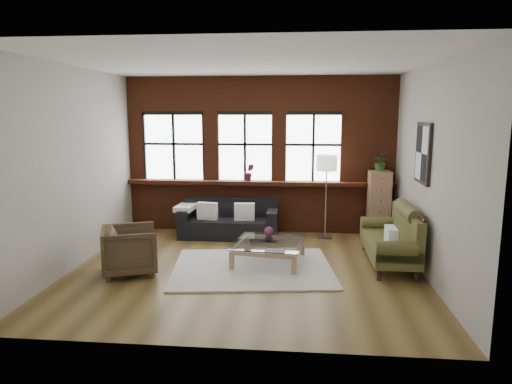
# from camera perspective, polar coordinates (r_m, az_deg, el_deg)

# --- Properties ---
(floor) EXTENTS (5.50, 5.50, 0.00)m
(floor) POSITION_cam_1_polar(r_m,az_deg,el_deg) (7.40, -1.22, -9.60)
(floor) COLOR brown
(floor) RESTS_ON ground
(ceiling) EXTENTS (5.50, 5.50, 0.00)m
(ceiling) POSITION_cam_1_polar(r_m,az_deg,el_deg) (7.01, -1.32, 15.88)
(ceiling) COLOR white
(ceiling) RESTS_ON ground
(wall_back) EXTENTS (5.50, 0.00, 5.50)m
(wall_back) POSITION_cam_1_polar(r_m,az_deg,el_deg) (9.50, 0.47, 4.64)
(wall_back) COLOR #AFACA3
(wall_back) RESTS_ON ground
(wall_front) EXTENTS (5.50, 0.00, 5.50)m
(wall_front) POSITION_cam_1_polar(r_m,az_deg,el_deg) (4.58, -4.88, -1.03)
(wall_front) COLOR #AFACA3
(wall_front) RESTS_ON ground
(wall_left) EXTENTS (0.00, 5.00, 5.00)m
(wall_left) POSITION_cam_1_polar(r_m,az_deg,el_deg) (7.84, -21.70, 2.83)
(wall_left) COLOR #AFACA3
(wall_left) RESTS_ON ground
(wall_right) EXTENTS (0.00, 5.00, 5.00)m
(wall_right) POSITION_cam_1_polar(r_m,az_deg,el_deg) (7.25, 20.89, 2.36)
(wall_right) COLOR #AFACA3
(wall_right) RESTS_ON ground
(brick_backwall) EXTENTS (5.50, 0.12, 3.20)m
(brick_backwall) POSITION_cam_1_polar(r_m,az_deg,el_deg) (9.44, 0.44, 4.60)
(brick_backwall) COLOR maroon
(brick_backwall) RESTS_ON floor
(sill_ledge) EXTENTS (5.50, 0.30, 0.08)m
(sill_ledge) POSITION_cam_1_polar(r_m,az_deg,el_deg) (9.42, 0.39, 1.16)
(sill_ledge) COLOR maroon
(sill_ledge) RESTS_ON brick_backwall
(window_left) EXTENTS (1.38, 0.10, 1.50)m
(window_left) POSITION_cam_1_polar(r_m,az_deg,el_deg) (9.76, -10.19, 5.51)
(window_left) COLOR black
(window_left) RESTS_ON brick_backwall
(window_mid) EXTENTS (1.38, 0.10, 1.50)m
(window_mid) POSITION_cam_1_polar(r_m,az_deg,el_deg) (9.47, -1.37, 5.53)
(window_mid) COLOR black
(window_mid) RESTS_ON brick_backwall
(window_right) EXTENTS (1.38, 0.10, 1.50)m
(window_right) POSITION_cam_1_polar(r_m,az_deg,el_deg) (9.41, 7.17, 5.43)
(window_right) COLOR black
(window_right) RESTS_ON brick_backwall
(wall_poster) EXTENTS (0.05, 0.74, 0.94)m
(wall_poster) POSITION_cam_1_polar(r_m,az_deg,el_deg) (7.50, 20.19, 4.56)
(wall_poster) COLOR black
(wall_poster) RESTS_ON wall_right
(shag_rug) EXTENTS (2.73, 2.26, 0.03)m
(shag_rug) POSITION_cam_1_polar(r_m,az_deg,el_deg) (7.40, -0.44, -9.47)
(shag_rug) COLOR beige
(shag_rug) RESTS_ON floor
(dark_sofa) EXTENTS (1.95, 0.79, 0.71)m
(dark_sofa) POSITION_cam_1_polar(r_m,az_deg,el_deg) (9.18, -3.39, -3.46)
(dark_sofa) COLOR black
(dark_sofa) RESTS_ON floor
(pillow_a) EXTENTS (0.42, 0.20, 0.34)m
(pillow_a) POSITION_cam_1_polar(r_m,az_deg,el_deg) (9.11, -6.10, -2.38)
(pillow_a) COLOR white
(pillow_a) RESTS_ON dark_sofa
(pillow_b) EXTENTS (0.41, 0.17, 0.34)m
(pillow_b) POSITION_cam_1_polar(r_m,az_deg,el_deg) (9.00, -1.45, -2.48)
(pillow_b) COLOR white
(pillow_b) RESTS_ON dark_sofa
(vintage_settee) EXTENTS (0.80, 1.80, 0.96)m
(vintage_settee) POSITION_cam_1_polar(r_m,az_deg,el_deg) (7.80, 16.28, -5.27)
(vintage_settee) COLOR #4F4E24
(vintage_settee) RESTS_ON floor
(pillow_settee) EXTENTS (0.14, 0.38, 0.34)m
(pillow_settee) POSITION_cam_1_polar(r_m,az_deg,el_deg) (7.24, 16.51, -5.56)
(pillow_settee) COLOR white
(pillow_settee) RESTS_ON vintage_settee
(armchair) EXTENTS (1.05, 1.04, 0.74)m
(armchair) POSITION_cam_1_polar(r_m,az_deg,el_deg) (7.37, -15.47, -7.01)
(armchair) COLOR #403020
(armchair) RESTS_ON floor
(coffee_table) EXTENTS (1.25, 1.25, 0.37)m
(coffee_table) POSITION_cam_1_polar(r_m,az_deg,el_deg) (7.62, 1.62, -7.61)
(coffee_table) COLOR #A27858
(coffee_table) RESTS_ON shag_rug
(vase) EXTENTS (0.18, 0.18, 0.15)m
(vase) POSITION_cam_1_polar(r_m,az_deg,el_deg) (7.55, 1.62, -5.74)
(vase) COLOR #B2B2B2
(vase) RESTS_ON coffee_table
(flowers) EXTENTS (0.16, 0.16, 0.16)m
(flowers) POSITION_cam_1_polar(r_m,az_deg,el_deg) (7.52, 1.63, -4.96)
(flowers) COLOR #612140
(flowers) RESTS_ON vase
(drawer_chest) EXTENTS (0.41, 0.41, 1.35)m
(drawer_chest) POSITION_cam_1_polar(r_m,az_deg,el_deg) (9.32, 15.09, -1.57)
(drawer_chest) COLOR #A27858
(drawer_chest) RESTS_ON floor
(potted_plant_top) EXTENTS (0.35, 0.31, 0.36)m
(potted_plant_top) POSITION_cam_1_polar(r_m,az_deg,el_deg) (9.19, 15.33, 3.66)
(potted_plant_top) COLOR #2D5923
(potted_plant_top) RESTS_ON drawer_chest
(floor_lamp) EXTENTS (0.40, 0.40, 1.81)m
(floor_lamp) POSITION_cam_1_polar(r_m,az_deg,el_deg) (9.00, 8.74, -0.23)
(floor_lamp) COLOR #A5A5A8
(floor_lamp) RESTS_ON floor
(sill_plant) EXTENTS (0.22, 0.19, 0.36)m
(sill_plant) POSITION_cam_1_polar(r_m,az_deg,el_deg) (9.38, -0.85, 2.48)
(sill_plant) COLOR #612140
(sill_plant) RESTS_ON sill_ledge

